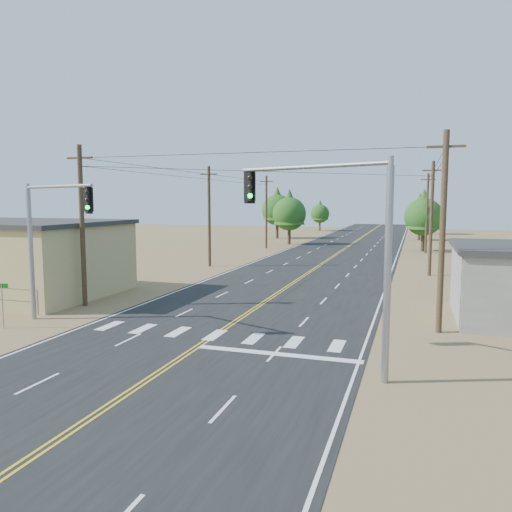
% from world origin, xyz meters
% --- Properties ---
extents(ground, '(220.00, 220.00, 0.00)m').
position_xyz_m(ground, '(0.00, 0.00, 0.00)').
color(ground, '#846447').
rests_on(ground, ground).
extents(road, '(15.00, 200.00, 0.02)m').
position_xyz_m(road, '(0.00, 30.00, 0.01)').
color(road, black).
rests_on(road, ground).
extents(utility_pole_left_near, '(1.80, 0.30, 10.00)m').
position_xyz_m(utility_pole_left_near, '(-10.50, 12.00, 5.12)').
color(utility_pole_left_near, '#4C3826').
rests_on(utility_pole_left_near, ground).
extents(utility_pole_left_mid, '(1.80, 0.30, 10.00)m').
position_xyz_m(utility_pole_left_mid, '(-10.50, 32.00, 5.12)').
color(utility_pole_left_mid, '#4C3826').
rests_on(utility_pole_left_mid, ground).
extents(utility_pole_left_far, '(1.80, 0.30, 10.00)m').
position_xyz_m(utility_pole_left_far, '(-10.50, 52.00, 5.12)').
color(utility_pole_left_far, '#4C3826').
rests_on(utility_pole_left_far, ground).
extents(utility_pole_right_near, '(1.80, 0.30, 10.00)m').
position_xyz_m(utility_pole_right_near, '(10.50, 12.00, 5.12)').
color(utility_pole_right_near, '#4C3826').
rests_on(utility_pole_right_near, ground).
extents(utility_pole_right_mid, '(1.80, 0.30, 10.00)m').
position_xyz_m(utility_pole_right_mid, '(10.50, 32.00, 5.12)').
color(utility_pole_right_mid, '#4C3826').
rests_on(utility_pole_right_mid, ground).
extents(utility_pole_right_far, '(1.80, 0.30, 10.00)m').
position_xyz_m(utility_pole_right_far, '(10.50, 52.00, 5.12)').
color(utility_pole_right_far, '#4C3826').
rests_on(utility_pole_right_far, ground).
extents(signal_mast_left, '(5.84, 2.50, 7.52)m').
position_xyz_m(signal_mast_left, '(-9.32, 7.46, 5.09)').
color(signal_mast_left, gray).
rests_on(signal_mast_left, ground).
extents(signal_mast_right, '(6.53, 2.96, 8.15)m').
position_xyz_m(signal_mast_right, '(6.47, 4.80, 5.53)').
color(signal_mast_right, gray).
rests_on(signal_mast_right, ground).
extents(street_sign, '(0.69, 0.19, 2.36)m').
position_xyz_m(street_sign, '(-11.00, 5.95, 1.58)').
color(street_sign, gray).
rests_on(street_sign, ground).
extents(tree_left_near, '(5.04, 5.04, 8.40)m').
position_xyz_m(tree_left_near, '(-9.00, 59.11, 5.13)').
color(tree_left_near, '#3F2D1E').
rests_on(tree_left_near, ground).
extents(tree_left_mid, '(5.42, 5.42, 9.04)m').
position_xyz_m(tree_left_mid, '(-14.00, 70.44, 5.53)').
color(tree_left_mid, '#3F2D1E').
rests_on(tree_left_mid, ground).
extents(tree_left_far, '(4.09, 4.09, 6.82)m').
position_xyz_m(tree_left_far, '(-10.88, 94.36, 4.17)').
color(tree_left_far, '#3F2D1E').
rests_on(tree_left_far, ground).
extents(tree_right_near, '(4.89, 4.89, 8.15)m').
position_xyz_m(tree_right_near, '(10.16, 54.26, 4.98)').
color(tree_right_near, '#3F2D1E').
rests_on(tree_right_near, ground).
extents(tree_right_mid, '(4.71, 4.71, 7.85)m').
position_xyz_m(tree_right_mid, '(9.77, 73.46, 4.80)').
color(tree_right_mid, '#3F2D1E').
rests_on(tree_right_mid, ground).
extents(tree_right_far, '(4.49, 4.49, 7.49)m').
position_xyz_m(tree_right_far, '(11.97, 90.16, 4.58)').
color(tree_right_far, '#3F2D1E').
rests_on(tree_right_far, ground).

